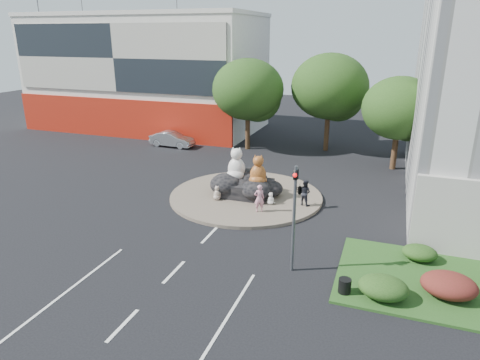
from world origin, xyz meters
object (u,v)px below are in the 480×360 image
object	(u,v)px
kitten_white	(271,198)
pedestrian_dark	(305,192)
kitten_calico	(217,192)
litter_bin	(345,286)
cat_white	(237,163)
pedestrian_pink	(259,198)
parked_car	(172,139)
cat_tabby	(258,170)

from	to	relation	value
kitten_white	pedestrian_dark	bearing A→B (deg)	-23.22
kitten_calico	litter_bin	bearing A→B (deg)	-34.08
kitten_white	litter_bin	xyz separation A→B (m)	(5.50, -8.12, -0.17)
kitten_white	pedestrian_dark	distance (m)	2.13
pedestrian_dark	cat_white	bearing A→B (deg)	11.00
kitten_calico	pedestrian_pink	world-z (taller)	pedestrian_pink
cat_white	kitten_white	distance (m)	3.42
cat_white	kitten_white	size ratio (longest dim) A/B	2.81
parked_car	pedestrian_dark	bearing A→B (deg)	-123.60
cat_white	kitten_calico	distance (m)	2.37
kitten_calico	pedestrian_dark	size ratio (longest dim) A/B	0.58
litter_bin	pedestrian_dark	bearing A→B (deg)	111.90
cat_white	kitten_calico	xyz separation A→B (m)	(-0.71, -1.65, -1.54)
kitten_white	pedestrian_dark	xyz separation A→B (m)	(2.00, 0.58, 0.42)
cat_white	pedestrian_dark	world-z (taller)	cat_white
cat_white	pedestrian_pink	xyz separation A→B (m)	(2.40, -2.62, -1.18)
kitten_calico	parked_car	xyz separation A→B (m)	(-9.63, 11.78, 0.04)
cat_tabby	kitten_calico	bearing A→B (deg)	-167.91
kitten_calico	pedestrian_pink	size ratio (longest dim) A/B	0.57
parked_car	cat_tabby	bearing A→B (deg)	-129.41
cat_tabby	kitten_white	distance (m)	2.03
pedestrian_pink	litter_bin	world-z (taller)	pedestrian_pink
cat_tabby	parked_car	bearing A→B (deg)	123.50
kitten_white	litter_bin	world-z (taller)	kitten_white
kitten_white	parked_car	world-z (taller)	parked_car
kitten_white	pedestrian_pink	bearing A→B (deg)	-143.14
pedestrian_pink	litter_bin	bearing A→B (deg)	101.84
pedestrian_pink	litter_bin	size ratio (longest dim) A/B	2.72
kitten_white	pedestrian_dark	world-z (taller)	pedestrian_dark
kitten_white	pedestrian_pink	world-z (taller)	pedestrian_pink
cat_white	pedestrian_dark	size ratio (longest dim) A/B	1.37
cat_white	cat_tabby	xyz separation A→B (m)	(1.63, -0.45, -0.13)
kitten_calico	kitten_white	size ratio (longest dim) A/B	1.19
cat_white	pedestrian_pink	bearing A→B (deg)	-48.83
parked_car	cat_white	bearing A→B (deg)	-132.37
pedestrian_dark	litter_bin	bearing A→B (deg)	131.09
kitten_calico	pedestrian_dark	xyz separation A→B (m)	(5.45, 0.97, 0.34)
parked_car	litter_bin	xyz separation A→B (m)	(18.57, -19.52, -0.28)
cat_tabby	litter_bin	distance (m)	11.24
kitten_calico	litter_bin	world-z (taller)	kitten_calico
pedestrian_dark	parked_car	world-z (taller)	pedestrian_dark
kitten_white	kitten_calico	bearing A→B (deg)	146.88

